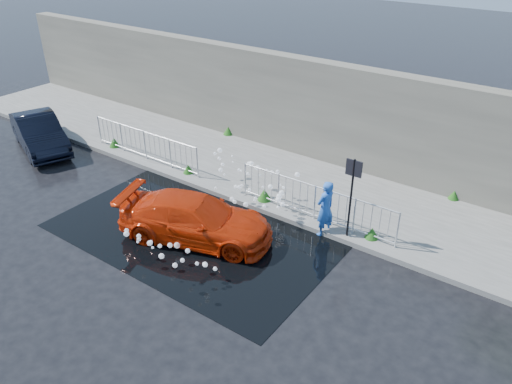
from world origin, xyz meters
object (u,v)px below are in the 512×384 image
at_px(sign_post, 352,186).
at_px(person, 325,209).
at_px(red_car, 196,219).
at_px(dark_car, 39,133).

relative_size(sign_post, person, 1.49).
relative_size(sign_post, red_car, 0.58).
height_order(red_car, dark_car, dark_car).
xyz_separation_m(sign_post, dark_car, (-12.40, -1.25, -1.05)).
bearing_deg(red_car, person, -69.77).
height_order(sign_post, red_car, sign_post).
bearing_deg(person, dark_car, -67.62).
distance_m(red_car, person, 3.59).
bearing_deg(sign_post, person, -171.62).
xyz_separation_m(sign_post, person, (-0.68, -0.10, -0.88)).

